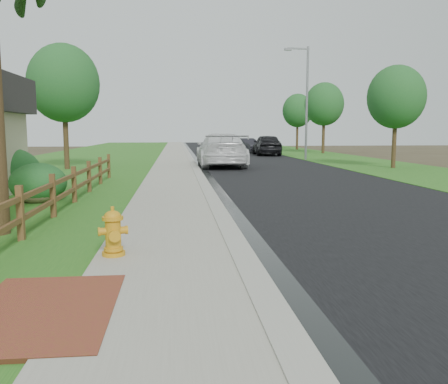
{
  "coord_description": "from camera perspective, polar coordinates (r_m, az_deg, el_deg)",
  "views": [
    {
      "loc": [
        -0.67,
        -6.33,
        2.11
      ],
      "look_at": [
        0.34,
        3.61,
        0.82
      ],
      "focal_mm": 38.0,
      "sensor_mm": 36.0,
      "label": 1
    }
  ],
  "objects": [
    {
      "name": "ranch_fence",
      "position": [
        13.15,
        -18.64,
        0.46
      ],
      "size": [
        0.12,
        16.92,
        1.1
      ],
      "color": "#53351B",
      "rests_on": "ground"
    },
    {
      "name": "tree_far_right",
      "position": [
        53.85,
        8.85,
        9.65
      ],
      "size": [
        3.36,
        3.36,
        6.19
      ],
      "color": "#332615",
      "rests_on": "ground"
    },
    {
      "name": "lawn_near",
      "position": [
        42.02,
        -15.9,
        4.24
      ],
      "size": [
        9.0,
        90.0,
        0.04
      ],
      "primitive_type": "cube",
      "color": "#1F5C1A",
      "rests_on": "ground"
    },
    {
      "name": "shrub_c",
      "position": [
        14.97,
        -21.45,
        1.03
      ],
      "size": [
        1.65,
        1.65,
        1.18
      ],
      "primitive_type": "ellipsoid",
      "rotation": [
        0.0,
        0.0,
        0.01
      ],
      "color": "#1C4F24",
      "rests_on": "ground"
    },
    {
      "name": "white_suv",
      "position": [
        28.07,
        -0.35,
        5.08
      ],
      "size": [
        2.72,
        6.66,
        1.93
      ],
      "primitive_type": "imported",
      "rotation": [
        0.0,
        0.0,
        3.14
      ],
      "color": "silver",
      "rests_on": "road"
    },
    {
      "name": "ground",
      "position": [
        6.71,
        0.25,
        -10.97
      ],
      "size": [
        120.0,
        120.0,
        0.0
      ],
      "primitive_type": "plane",
      "color": "#3B3220"
    },
    {
      "name": "road",
      "position": [
        41.72,
        1.46,
        4.49
      ],
      "size": [
        8.0,
        90.0,
        0.02
      ],
      "primitive_type": "cube",
      "color": "black",
      "rests_on": "ground"
    },
    {
      "name": "streetlight",
      "position": [
        34.88,
        9.72,
        11.25
      ],
      "size": [
        1.85,
        0.44,
        8.0
      ],
      "color": "gray",
      "rests_on": "ground"
    },
    {
      "name": "brick_patch",
      "position": [
        5.91,
        -20.98,
        -13.48
      ],
      "size": [
        1.6,
        2.4,
        0.11
      ],
      "primitive_type": "cube",
      "color": "brown",
      "rests_on": "ground"
    },
    {
      "name": "curb",
      "position": [
        41.39,
        -4.34,
        4.51
      ],
      "size": [
        0.4,
        90.0,
        0.12
      ],
      "primitive_type": "cube",
      "color": "gray",
      "rests_on": "ground"
    },
    {
      "name": "tree_near_right",
      "position": [
        28.38,
        20.01,
        10.67
      ],
      "size": [
        3.18,
        3.18,
        5.72
      ],
      "color": "#332615",
      "rests_on": "ground"
    },
    {
      "name": "dark_car_mid",
      "position": [
        41.38,
        5.18,
        5.69
      ],
      "size": [
        2.4,
        5.37,
        1.79
      ],
      "primitive_type": "imported",
      "rotation": [
        0.0,
        0.0,
        3.09
      ],
      "color": "black",
      "rests_on": "road"
    },
    {
      "name": "dark_car_far",
      "position": [
        46.5,
        2.83,
        5.63
      ],
      "size": [
        2.74,
        4.41,
        1.37
      ],
      "primitive_type": "imported",
      "rotation": [
        0.0,
        0.0,
        0.34
      ],
      "color": "black",
      "rests_on": "road"
    },
    {
      "name": "wet_gutter",
      "position": [
        41.41,
        -3.85,
        4.46
      ],
      "size": [
        0.5,
        90.0,
        0.0
      ],
      "primitive_type": "cube",
      "color": "black",
      "rests_on": "road"
    },
    {
      "name": "sidewalk",
      "position": [
        41.38,
        -6.14,
        4.48
      ],
      "size": [
        2.2,
        90.0,
        0.1
      ],
      "primitive_type": "cube",
      "color": "gray",
      "rests_on": "ground"
    },
    {
      "name": "shrub_d",
      "position": [
        17.92,
        -24.8,
        2.44
      ],
      "size": [
        2.97,
        2.97,
        1.56
      ],
      "primitive_type": "ellipsoid",
      "rotation": [
        0.0,
        0.0,
        -0.37
      ],
      "color": "#1C4F24",
      "rests_on": "ground"
    },
    {
      "name": "tree_mid_right",
      "position": [
        45.27,
        11.97,
        10.29
      ],
      "size": [
        3.6,
        3.6,
        6.53
      ],
      "color": "#332615",
      "rests_on": "ground"
    },
    {
      "name": "boulder",
      "position": [
        14.77,
        -21.69,
        0.18
      ],
      "size": [
        1.43,
        1.28,
        0.79
      ],
      "primitive_type": "ellipsoid",
      "rotation": [
        0.0,
        0.0,
        0.4
      ],
      "color": "brown",
      "rests_on": "ground"
    },
    {
      "name": "fire_hydrant",
      "position": [
        7.89,
        -13.2,
        -4.83
      ],
      "size": [
        0.53,
        0.43,
        0.81
      ],
      "color": "gold",
      "rests_on": "sidewalk"
    },
    {
      "name": "grass_strip",
      "position": [
        41.44,
        -8.78,
        4.41
      ],
      "size": [
        1.6,
        90.0,
        0.06
      ],
      "primitive_type": "cube",
      "color": "#1F5C1A",
      "rests_on": "ground"
    },
    {
      "name": "verge_far",
      "position": [
        43.13,
        10.61,
        4.47
      ],
      "size": [
        6.0,
        90.0,
        0.04
      ],
      "primitive_type": "cube",
      "color": "#1F5C1A",
      "rests_on": "ground"
    },
    {
      "name": "tree_near_left",
      "position": [
        27.35,
        -18.73,
        12.27
      ],
      "size": [
        3.8,
        3.8,
        6.73
      ],
      "color": "#332615",
      "rests_on": "ground"
    }
  ]
}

